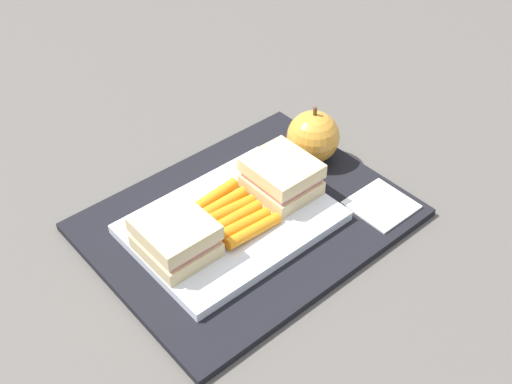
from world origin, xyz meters
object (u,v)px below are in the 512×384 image
at_px(paper_napkin, 381,205).
at_px(carrot_sticks_bundle, 231,215).
at_px(apple, 313,137).
at_px(sandwich_half_right, 281,176).
at_px(food_tray, 232,223).
at_px(sandwich_half_left, 175,237).

bearing_deg(paper_napkin, carrot_sticks_bundle, 150.16).
bearing_deg(apple, carrot_sticks_bundle, -169.21).
relative_size(sandwich_half_right, carrot_sticks_bundle, 0.91).
distance_m(food_tray, sandwich_half_left, 0.08).
distance_m(carrot_sticks_bundle, paper_napkin, 0.19).
distance_m(food_tray, apple, 0.17).
xyz_separation_m(food_tray, carrot_sticks_bundle, (-0.00, -0.00, 0.01)).
distance_m(sandwich_half_right, apple, 0.09).
bearing_deg(paper_napkin, sandwich_half_right, 131.72).
xyz_separation_m(food_tray, sandwich_half_left, (-0.08, 0.00, 0.03)).
distance_m(sandwich_half_left, sandwich_half_right, 0.16).
distance_m(food_tray, carrot_sticks_bundle, 0.01).
xyz_separation_m(sandwich_half_right, carrot_sticks_bundle, (-0.08, -0.00, -0.02)).
relative_size(food_tray, sandwich_half_right, 2.88).
distance_m(sandwich_half_right, paper_napkin, 0.13).
distance_m(food_tray, sandwich_half_right, 0.08).
relative_size(sandwich_half_left, carrot_sticks_bundle, 0.91).
bearing_deg(apple, paper_napkin, -91.27).
bearing_deg(sandwich_half_right, apple, 20.11).
relative_size(food_tray, apple, 2.87).
bearing_deg(carrot_sticks_bundle, food_tray, 8.39).
height_order(food_tray, sandwich_half_right, sandwich_half_right).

